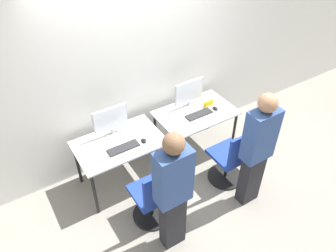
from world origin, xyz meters
TOP-DOWN VIEW (x-y plane):
  - ground_plane at (0.00, 0.00)m, footprint 20.00×20.00m
  - wall_back at (0.00, 0.82)m, footprint 12.00×0.05m
  - desk_left at (-0.59, 0.35)m, footprint 1.08×0.69m
  - monitor_left at (-0.59, 0.53)m, footprint 0.45×0.16m
  - keyboard_left at (-0.59, 0.22)m, footprint 0.39×0.13m
  - mouse_left at (-0.32, 0.19)m, footprint 0.06×0.09m
  - office_chair_left at (-0.53, -0.40)m, footprint 0.48×0.48m
  - person_left at (-0.51, -0.76)m, footprint 0.36×0.21m
  - desk_right at (0.59, 0.35)m, footprint 1.08×0.69m
  - monitor_right at (0.59, 0.53)m, footprint 0.45×0.16m
  - keyboard_right at (0.59, 0.28)m, footprint 0.39×0.13m
  - mouse_right at (0.86, 0.26)m, footprint 0.06×0.09m
  - office_chair_right at (0.63, -0.39)m, footprint 0.48×0.48m
  - person_right at (0.63, -0.76)m, footprint 0.36×0.21m
  - placard_right at (0.83, 0.38)m, footprint 0.16×0.03m

SIDE VIEW (x-z plane):
  - ground_plane at x=0.00m, z-range 0.00..0.00m
  - office_chair_left at x=-0.53m, z-range -0.08..0.83m
  - office_chair_right at x=0.63m, z-range -0.08..0.83m
  - desk_left at x=-0.59m, z-range 0.27..0.98m
  - desk_right at x=0.59m, z-range 0.27..0.98m
  - keyboard_left at x=-0.59m, z-range 0.71..0.73m
  - keyboard_right at x=0.59m, z-range 0.71..0.73m
  - mouse_left at x=-0.32m, z-range 0.71..0.74m
  - mouse_right at x=0.86m, z-range 0.71..0.74m
  - placard_right at x=0.83m, z-range 0.71..0.79m
  - person_left at x=-0.51m, z-range 0.07..1.67m
  - person_right at x=0.63m, z-range 0.07..1.68m
  - monitor_left at x=-0.59m, z-range 0.72..1.13m
  - monitor_right at x=0.59m, z-range 0.72..1.13m
  - wall_back at x=0.00m, z-range 0.00..2.80m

